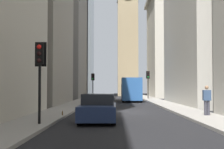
# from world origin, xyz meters

# --- Properties ---
(ground_plane) EXTENTS (135.00, 135.00, 0.00)m
(ground_plane) POSITION_xyz_m (0.00, 0.00, 0.00)
(ground_plane) COLOR black
(sidewalk_right) EXTENTS (90.00, 2.20, 0.14)m
(sidewalk_right) POSITION_xyz_m (0.00, 4.50, 0.07)
(sidewalk_right) COLOR gray
(sidewalk_right) RESTS_ON ground_plane
(sidewalk_left) EXTENTS (90.00, 2.20, 0.14)m
(sidewalk_left) POSITION_xyz_m (0.00, -4.50, 0.07)
(sidewalk_left) COLOR gray
(sidewalk_left) RESTS_ON ground_plane
(building_left_far) EXTENTS (12.28, 10.50, 19.15)m
(building_left_far) POSITION_xyz_m (31.70, -10.59, 9.59)
(building_left_far) COLOR beige
(building_left_far) RESTS_ON ground_plane
(building_right_far) EXTENTS (15.01, 10.00, 31.57)m
(building_right_far) POSITION_xyz_m (28.37, 10.60, 15.78)
(building_right_far) COLOR gray
(building_right_far) RESTS_ON ground_plane
(church_spire) EXTENTS (4.44, 4.44, 35.06)m
(church_spire) POSITION_xyz_m (41.29, -2.05, 18.36)
(church_spire) COLOR #9E8966
(church_spire) RESTS_ON ground_plane
(delivery_truck) EXTENTS (6.46, 2.25, 2.84)m
(delivery_truck) POSITION_xyz_m (15.57, -1.40, 1.46)
(delivery_truck) COLOR #285699
(delivery_truck) RESTS_ON ground_plane
(sedan_navy) EXTENTS (4.30, 1.78, 1.42)m
(sedan_navy) POSITION_xyz_m (-6.86, 1.40, 0.66)
(sedan_navy) COLOR navy
(sedan_navy) RESTS_ON ground_plane
(traffic_light_foreground) EXTENTS (0.43, 0.52, 3.64)m
(traffic_light_foreground) POSITION_xyz_m (-8.93, 3.89, 2.81)
(traffic_light_foreground) COLOR black
(traffic_light_foreground) RESTS_ON sidewalk_right
(traffic_light_midblock) EXTENTS (0.43, 0.52, 3.95)m
(traffic_light_midblock) POSITION_xyz_m (22.87, -4.23, 3.04)
(traffic_light_midblock) COLOR black
(traffic_light_midblock) RESTS_ON sidewalk_left
(traffic_light_far_junction) EXTENTS (0.43, 0.52, 3.79)m
(traffic_light_far_junction) POSITION_xyz_m (27.05, 4.03, 2.92)
(traffic_light_far_junction) COLOR black
(traffic_light_far_junction) RESTS_ON sidewalk_right
(pedestrian) EXTENTS (0.26, 0.44, 1.71)m
(pedestrian) POSITION_xyz_m (-4.58, -4.75, 1.07)
(pedestrian) COLOR #33333D
(pedestrian) RESTS_ON sidewalk_left
(discarded_bottle) EXTENTS (0.07, 0.07, 0.27)m
(discarded_bottle) POSITION_xyz_m (-4.68, 3.57, 0.25)
(discarded_bottle) COLOR brown
(discarded_bottle) RESTS_ON sidewalk_right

